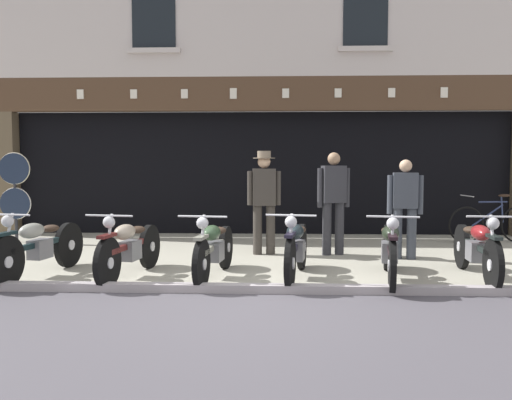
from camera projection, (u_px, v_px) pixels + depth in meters
name	position (u px, v px, depth m)	size (l,w,h in m)	color
ground	(241.00, 322.00, 5.44)	(23.36, 22.00, 0.18)	#A09C8B
shop_facade	(263.00, 157.00, 13.30)	(11.66, 4.42, 5.93)	black
motorcycle_far_left	(39.00, 246.00, 7.33)	(0.65, 2.03, 0.92)	black
motorcycle_left	(130.00, 247.00, 7.29)	(0.62, 1.94, 0.92)	black
motorcycle_center_left	(214.00, 247.00, 7.25)	(0.62, 1.92, 0.91)	black
motorcycle_center	(296.00, 247.00, 7.22)	(0.62, 1.96, 0.93)	black
motorcycle_center_right	(390.00, 248.00, 7.11)	(0.62, 2.05, 0.93)	black
motorcycle_right	(477.00, 248.00, 7.19)	(0.62, 2.08, 0.92)	black
salesman_left	(264.00, 197.00, 9.08)	(0.56, 0.37, 1.73)	#38332D
shopkeeper_center	(333.00, 198.00, 9.04)	(0.55, 0.30, 1.71)	#2D2D33
salesman_right	(405.00, 204.00, 8.65)	(0.56, 0.27, 1.59)	#3D424C
tyre_sign_pole	(15.00, 187.00, 10.44)	(0.62, 0.06, 1.73)	#232328
advert_board_near	(403.00, 162.00, 11.56)	(0.71, 0.03, 0.93)	beige
leaning_bicycle	(493.00, 223.00, 10.47)	(1.76, 0.50, 0.95)	black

